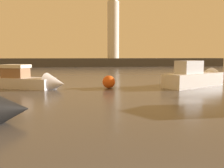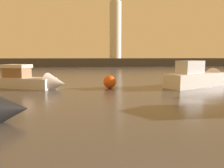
{
  "view_description": "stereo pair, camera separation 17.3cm",
  "coord_description": "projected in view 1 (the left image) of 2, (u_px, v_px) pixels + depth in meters",
  "views": [
    {
      "loc": [
        -1.68,
        -1.86,
        2.75
      ],
      "look_at": [
        0.32,
        12.3,
        1.03
      ],
      "focal_mm": 37.12,
      "sensor_mm": 36.0,
      "label": 1
    },
    {
      "loc": [
        -1.51,
        -1.88,
        2.75
      ],
      "look_at": [
        0.32,
        12.3,
        1.03
      ],
      "focal_mm": 37.12,
      "sensor_mm": 36.0,
      "label": 2
    }
  ],
  "objects": [
    {
      "name": "breakwater",
      "position": [
        86.0,
        63.0,
        60.43
      ],
      "size": [
        74.83,
        4.87,
        2.19
      ],
      "primitive_type": "cube",
      "color": "#423F3D",
      "rests_on": "ground_plane"
    },
    {
      "name": "motorboat_3",
      "position": [
        31.0,
        81.0,
        19.75
      ],
      "size": [
        6.75,
        4.44,
        2.42
      ],
      "color": "silver",
      "rests_on": "ground_plane"
    },
    {
      "name": "motorboat_0",
      "position": [
        199.0,
        77.0,
        21.49
      ],
      "size": [
        7.76,
        5.17,
        2.63
      ],
      "color": "white",
      "rests_on": "ground_plane"
    },
    {
      "name": "ground_plane",
      "position": [
        92.0,
        76.0,
        31.47
      ],
      "size": [
        220.0,
        220.0,
        0.0
      ],
      "primitive_type": "plane",
      "color": "#4C4742"
    },
    {
      "name": "mooring_buoy",
      "position": [
        109.0,
        82.0,
        19.92
      ],
      "size": [
        1.1,
        1.1,
        1.1
      ],
      "primitive_type": "sphere",
      "color": "#EA5919",
      "rests_on": "ground_plane"
    },
    {
      "name": "lighthouse",
      "position": [
        113.0,
        26.0,
        60.3
      ],
      "size": [
        3.03,
        3.03,
        17.78
      ],
      "color": "silver",
      "rests_on": "breakwater"
    }
  ]
}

